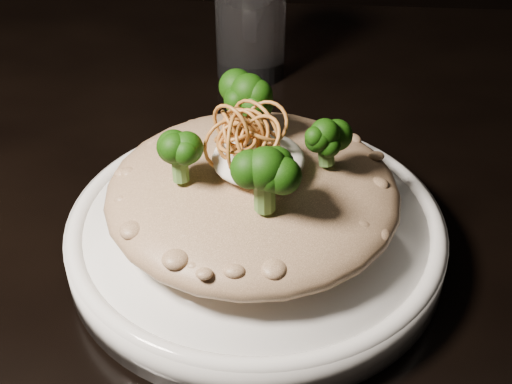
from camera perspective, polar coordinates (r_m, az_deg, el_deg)
table at (r=0.64m, az=-3.75°, el=-6.14°), size 1.10×0.80×0.75m
plate at (r=0.53m, az=-0.00°, el=-3.50°), size 0.28×0.28×0.03m
risotto at (r=0.51m, az=-0.26°, el=-0.06°), size 0.21×0.21×0.05m
broccoli at (r=0.48m, az=0.01°, el=3.57°), size 0.11×0.11×0.04m
cheese at (r=0.49m, az=0.18°, el=2.68°), size 0.06×0.06×0.02m
shallots at (r=0.47m, az=-0.59°, el=5.47°), size 0.06×0.06×0.04m
drinking_glass at (r=0.74m, az=-0.45°, el=13.78°), size 0.09×0.09×0.12m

